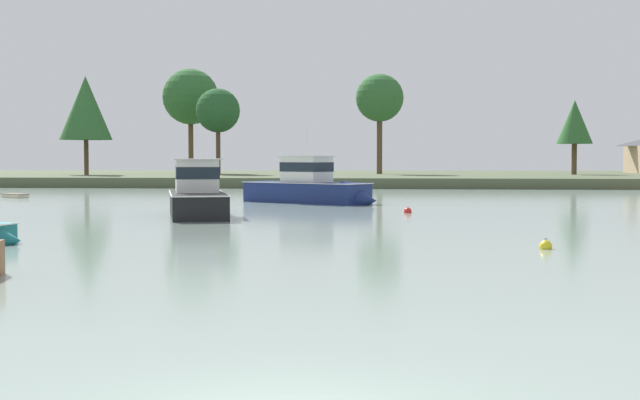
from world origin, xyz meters
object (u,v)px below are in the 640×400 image
Objects in this scene: cruiser_black at (197,202)px; mooring_buoy_yellow at (546,247)px; cruiser_navy at (316,193)px; mooring_buoy_red at (408,211)px; dinghy_cream at (15,196)px.

cruiser_black is 20.00× the size of mooring_buoy_yellow.
cruiser_navy is 1.04× the size of cruiser_black.
cruiser_navy is 12.05m from mooring_buoy_red.
mooring_buoy_red is at bearing -27.85° from dinghy_cream.
cruiser_black is at bearing -111.40° from cruiser_navy.
mooring_buoy_yellow is at bearing -76.85° from mooring_buoy_red.
dinghy_cream is 34.90m from mooring_buoy_red.
cruiser_black reaches higher than dinghy_cream.
cruiser_black is 20.28× the size of mooring_buoy_red.
mooring_buoy_yellow reaches higher than mooring_buoy_red.
cruiser_black is 12.11m from mooring_buoy_red.
cruiser_black reaches higher than mooring_buoy_yellow.
mooring_buoy_yellow is (10.94, -29.98, -0.64)m from cruiser_navy.
cruiser_navy reaches higher than dinghy_cream.
dinghy_cream is 5.33× the size of mooring_buoy_red.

